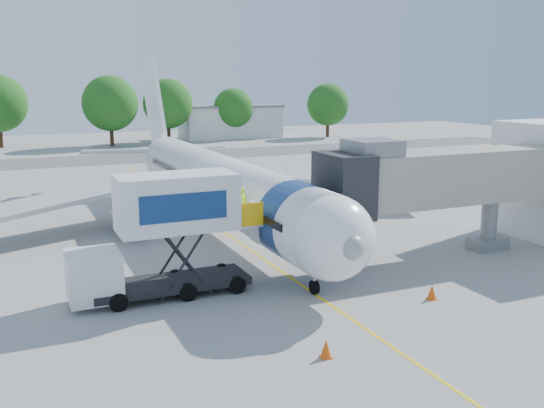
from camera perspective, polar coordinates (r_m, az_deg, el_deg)
name	(u,v)px	position (r m, az deg, el deg)	size (l,w,h in m)	color
ground	(240,243)	(36.14, -3.05, -3.67)	(160.00, 160.00, 0.00)	#989895
guidance_line	(240,243)	(36.14, -3.05, -3.67)	(0.15, 70.00, 0.01)	yellow
taxiway_strip	(117,159)	(76.22, -14.40, 4.14)	(120.00, 10.00, 0.01)	#59595B
aircraft	(217,183)	(39.30, -5.24, 1.95)	(34.17, 37.73, 11.35)	white
jet_bridge	(427,180)	(33.09, 14.39, 2.24)	(13.90, 3.20, 6.60)	#A29C8B
catering_hiloader	(163,236)	(27.17, -10.25, -3.03)	(8.50, 2.44, 5.50)	black
ground_tug	(493,368)	(20.83, 20.06, -14.28)	(3.71, 2.56, 1.35)	silver
safety_cone_a	(432,292)	(27.96, 14.81, -8.04)	(0.42, 0.42, 0.67)	#DE4B0B
safety_cone_b	(326,349)	(21.83, 5.10, -13.46)	(0.42, 0.42, 0.67)	#DE4B0B
outbuilding_right	(230,121)	(100.87, -3.94, 7.77)	(16.40, 7.40, 5.30)	silver
tree_d	(110,103)	(90.38, -15.00, 9.13)	(7.89, 7.89, 10.06)	#382314
tree_e	(168,104)	(94.47, -9.77, 9.28)	(7.52, 7.52, 9.59)	#382314
tree_f	(233,108)	(98.43, -3.66, 8.99)	(6.35, 6.35, 8.09)	#382314
tree_g	(328,105)	(101.65, 5.29, 9.29)	(6.91, 6.91, 8.81)	#382314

